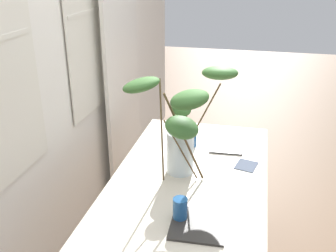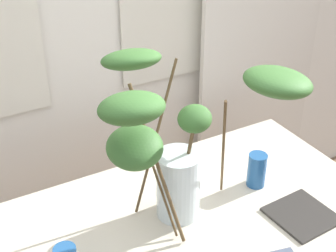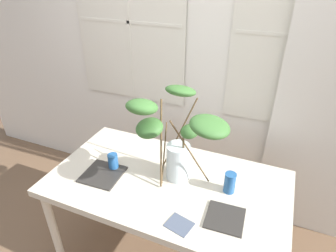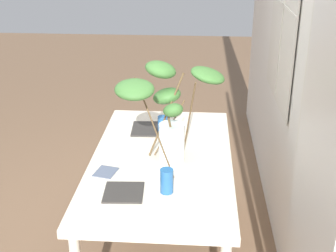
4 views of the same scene
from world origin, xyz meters
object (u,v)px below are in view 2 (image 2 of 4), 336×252
at_px(vase_with_branches, 176,135).
at_px(plate_square_right, 302,215).
at_px(dining_table, 175,242).
at_px(drinking_glass_blue_right, 257,170).

xyz_separation_m(vase_with_branches, plate_square_right, (0.41, -0.22, -0.35)).
height_order(dining_table, drinking_glass_blue_right, drinking_glass_blue_right).
bearing_deg(drinking_glass_blue_right, vase_with_branches, -177.52).
bearing_deg(dining_table, plate_square_right, -21.60).
distance_m(drinking_glass_blue_right, plate_square_right, 0.24).
height_order(vase_with_branches, drinking_glass_blue_right, vase_with_branches).
bearing_deg(dining_table, vase_with_branches, 59.47).
bearing_deg(plate_square_right, vase_with_branches, 151.79).
relative_size(dining_table, vase_with_branches, 2.20).
relative_size(dining_table, drinking_glass_blue_right, 11.40).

